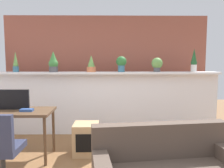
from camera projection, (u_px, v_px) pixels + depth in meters
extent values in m
cube|color=white|center=(106.00, 104.00, 4.64)|extent=(4.53, 0.16, 1.24)
cube|color=white|center=(106.00, 73.00, 4.53)|extent=(4.53, 0.35, 0.04)
cube|color=#9E5442|center=(106.00, 72.00, 5.17)|extent=(4.53, 0.10, 2.50)
cylinder|color=#386B84|center=(16.00, 69.00, 4.48)|extent=(0.12, 0.12, 0.11)
sphere|color=#669E4C|center=(16.00, 65.00, 4.47)|extent=(0.10, 0.10, 0.10)
cone|color=#669E4C|center=(15.00, 58.00, 4.46)|extent=(0.08, 0.08, 0.25)
cylinder|color=#4C4C51|center=(54.00, 69.00, 4.47)|extent=(0.17, 0.17, 0.11)
sphere|color=#3D843D|center=(53.00, 64.00, 4.46)|extent=(0.19, 0.19, 0.19)
cone|color=#3D843D|center=(53.00, 57.00, 4.45)|extent=(0.16, 0.16, 0.21)
cylinder|color=#C66B42|center=(91.00, 69.00, 4.52)|extent=(0.18, 0.18, 0.10)
cone|color=#669E4C|center=(91.00, 61.00, 4.50)|extent=(0.14, 0.14, 0.23)
cylinder|color=#386B84|center=(121.00, 69.00, 4.53)|extent=(0.14, 0.14, 0.13)
sphere|color=#2D7033|center=(121.00, 61.00, 4.52)|extent=(0.21, 0.21, 0.21)
cylinder|color=#4C4C51|center=(157.00, 70.00, 4.54)|extent=(0.13, 0.13, 0.09)
sphere|color=#669E4C|center=(157.00, 63.00, 4.53)|extent=(0.22, 0.22, 0.22)
cylinder|color=silver|center=(194.00, 68.00, 4.59)|extent=(0.12, 0.12, 0.14)
sphere|color=#235B2D|center=(194.00, 63.00, 4.57)|extent=(0.12, 0.12, 0.12)
cone|color=#235B2D|center=(194.00, 55.00, 4.56)|extent=(0.11, 0.11, 0.27)
cylinder|color=brown|center=(45.00, 141.00, 3.21)|extent=(0.04, 0.04, 0.71)
cylinder|color=brown|center=(53.00, 131.00, 3.71)|extent=(0.04, 0.04, 0.71)
cube|color=brown|center=(16.00, 112.00, 3.41)|extent=(1.10, 0.60, 0.04)
cube|color=black|center=(13.00, 99.00, 3.47)|extent=(0.48, 0.04, 0.31)
cylinder|color=#333333|center=(3.00, 165.00, 2.72)|extent=(0.06, 0.06, 0.34)
cube|color=#2D334C|center=(2.00, 149.00, 2.70)|extent=(0.44, 0.44, 0.08)
cube|color=tan|center=(86.00, 139.00, 3.63)|extent=(0.40, 0.40, 0.50)
cube|color=black|center=(85.00, 143.00, 3.44)|extent=(0.28, 0.04, 0.28)
cube|color=#2D4C8C|center=(27.00, 110.00, 3.35)|extent=(0.18, 0.10, 0.04)
cube|color=brown|center=(160.00, 140.00, 2.56)|extent=(1.57, 0.35, 0.40)
cube|color=brown|center=(102.00, 166.00, 2.18)|extent=(0.25, 0.77, 0.16)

